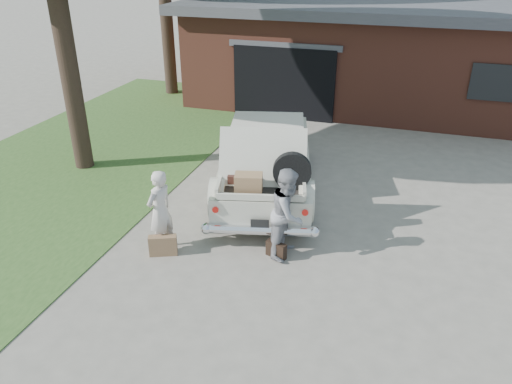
% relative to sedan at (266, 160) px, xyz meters
% --- Properties ---
extents(ground, '(90.00, 90.00, 0.00)m').
position_rel_sedan_xyz_m(ground, '(0.50, -2.87, -0.73)').
color(ground, gray).
rests_on(ground, ground).
extents(grass_strip, '(6.00, 16.00, 0.02)m').
position_rel_sedan_xyz_m(grass_strip, '(-5.00, 0.13, -0.72)').
color(grass_strip, '#2D4C1E').
rests_on(grass_strip, ground).
extents(house, '(12.80, 7.80, 3.30)m').
position_rel_sedan_xyz_m(house, '(1.48, 8.60, 0.94)').
color(house, brown).
rests_on(house, ground).
extents(sedan, '(3.09, 5.31, 1.93)m').
position_rel_sedan_xyz_m(sedan, '(0.00, 0.00, 0.00)').
color(sedan, beige).
rests_on(sedan, ground).
extents(woman_left, '(0.51, 0.64, 1.54)m').
position_rel_sedan_xyz_m(woman_left, '(-1.09, -2.88, 0.04)').
color(woman_left, beige).
rests_on(woman_left, ground).
extents(woman_right, '(0.72, 0.88, 1.65)m').
position_rel_sedan_xyz_m(woman_right, '(1.11, -2.34, 0.09)').
color(woman_right, gray).
rests_on(woman_right, ground).
extents(suitcase_left, '(0.51, 0.34, 0.38)m').
position_rel_sedan_xyz_m(suitcase_left, '(-0.98, -3.07, -0.54)').
color(suitcase_left, '#8B6746').
rests_on(suitcase_left, ground).
extents(suitcase_right, '(0.40, 0.25, 0.29)m').
position_rel_sedan_xyz_m(suitcase_right, '(0.96, -2.52, -0.59)').
color(suitcase_right, black).
rests_on(suitcase_right, ground).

